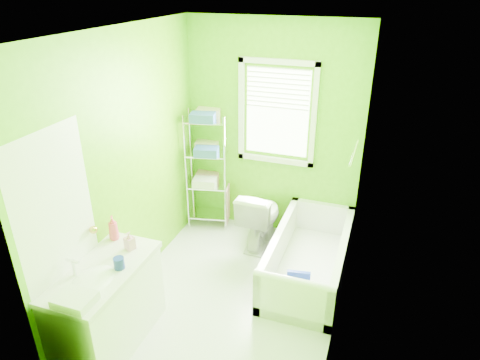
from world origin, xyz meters
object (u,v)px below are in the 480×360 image
(toilet, at_px, (260,217))
(vanity, at_px, (107,304))
(bathtub, at_px, (308,263))
(wire_shelf_unit, at_px, (208,158))

(toilet, xyz_separation_m, vanity, (-0.78, -1.94, 0.05))
(toilet, relative_size, vanity, 0.70)
(bathtub, bearing_deg, wire_shelf_unit, 154.83)
(bathtub, distance_m, toilet, 0.84)
(toilet, distance_m, wire_shelf_unit, 0.98)
(toilet, distance_m, vanity, 2.10)
(bathtub, relative_size, toilet, 2.19)
(vanity, height_order, wire_shelf_unit, wire_shelf_unit)
(bathtub, height_order, wire_shelf_unit, wire_shelf_unit)
(wire_shelf_unit, bearing_deg, bathtub, -25.17)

